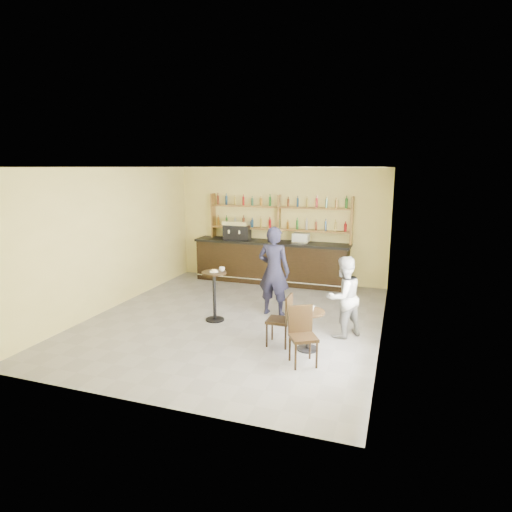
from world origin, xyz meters
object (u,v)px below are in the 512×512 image
(pastry_case, at_px, (301,238))
(cafe_table, at_px, (308,330))
(pedestal_table, at_px, (214,296))
(patron_second, at_px, (343,297))
(espresso_machine, at_px, (237,230))
(bar_counter, at_px, (271,262))
(chair_south, at_px, (303,337))
(chair_west, at_px, (279,320))
(man_main, at_px, (274,271))

(pastry_case, height_order, cafe_table, pastry_case)
(pedestal_table, height_order, patron_second, patron_second)
(espresso_machine, distance_m, cafe_table, 5.22)
(bar_counter, bearing_deg, pedestal_table, -94.19)
(chair_south, bearing_deg, espresso_machine, 92.60)
(cafe_table, bearing_deg, pastry_case, 104.80)
(bar_counter, height_order, chair_west, bar_counter)
(chair_west, bearing_deg, man_main, -160.48)
(pedestal_table, distance_m, cafe_table, 2.35)
(bar_counter, distance_m, chair_south, 5.16)
(cafe_table, bearing_deg, bar_counter, 115.04)
(cafe_table, height_order, patron_second, patron_second)
(espresso_machine, relative_size, cafe_table, 1.00)
(cafe_table, distance_m, patron_second, 1.06)
(bar_counter, bearing_deg, pastry_case, 0.00)
(patron_second, bearing_deg, chair_south, 24.55)
(pedestal_table, bearing_deg, cafe_table, -21.07)
(man_main, bearing_deg, chair_west, 114.43)
(pedestal_table, relative_size, patron_second, 0.68)
(bar_counter, xyz_separation_m, espresso_machine, (-1.01, 0.00, 0.85))
(chair_west, distance_m, patron_second, 1.34)
(cafe_table, bearing_deg, chair_west, 174.81)
(espresso_machine, xyz_separation_m, pedestal_table, (0.77, -3.32, -0.91))
(man_main, xyz_separation_m, chair_south, (1.16, -2.21, -0.50))
(bar_counter, relative_size, cafe_table, 6.02)
(patron_second, bearing_deg, espresso_machine, -92.28)
(cafe_table, bearing_deg, espresso_machine, 125.39)
(bar_counter, relative_size, pastry_case, 9.83)
(cafe_table, relative_size, patron_second, 0.46)
(bar_counter, xyz_separation_m, patron_second, (2.44, -3.32, 0.19))
(pedestal_table, height_order, chair_south, pedestal_table)
(chair_west, bearing_deg, pedestal_table, -116.13)
(pedestal_table, bearing_deg, man_main, 35.69)
(patron_second, bearing_deg, pastry_case, -112.74)
(pastry_case, xyz_separation_m, chair_west, (0.55, -4.11, -0.84))
(pastry_case, relative_size, cafe_table, 0.61)
(espresso_machine, distance_m, pastry_case, 1.86)
(espresso_machine, bearing_deg, man_main, -60.82)
(espresso_machine, bearing_deg, pedestal_table, -83.66)
(pastry_case, bearing_deg, cafe_table, -66.36)
(bar_counter, bearing_deg, cafe_table, -64.96)
(bar_counter, xyz_separation_m, man_main, (0.83, -2.55, 0.39))
(bar_counter, distance_m, patron_second, 4.12)
(man_main, distance_m, chair_south, 2.55)
(espresso_machine, bearing_deg, pastry_case, -6.70)
(cafe_table, bearing_deg, chair_south, -85.24)
(espresso_machine, relative_size, chair_west, 0.77)
(man_main, xyz_separation_m, cafe_table, (1.11, -1.61, -0.62))
(espresso_machine, bearing_deg, chair_south, -64.43)
(espresso_machine, xyz_separation_m, patron_second, (3.45, -3.32, -0.66))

